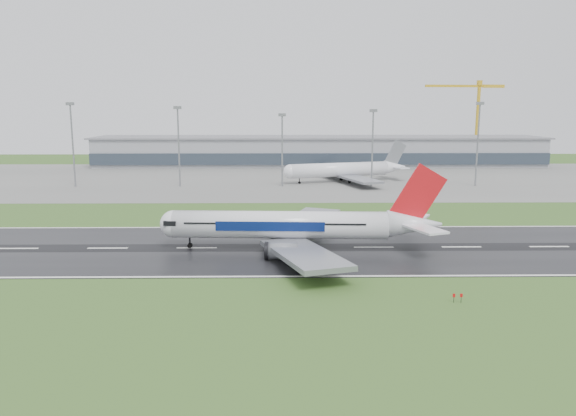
{
  "coord_description": "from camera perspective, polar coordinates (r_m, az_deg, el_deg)",
  "views": [
    {
      "loc": [
        -21.11,
        -121.38,
        31.07
      ],
      "look_at": [
        -19.25,
        12.0,
        7.0
      ],
      "focal_mm": 34.56,
      "sensor_mm": 36.0,
      "label": 1
    }
  ],
  "objects": [
    {
      "name": "ground",
      "position": [
        127.06,
        8.81,
        -4.05
      ],
      "size": [
        520.0,
        520.0,
        0.0
      ],
      "primitive_type": "plane",
      "color": "#30541F",
      "rests_on": "ground"
    },
    {
      "name": "floodmast_3",
      "position": [
        225.02,
        8.67,
        5.96
      ],
      "size": [
        0.64,
        0.64,
        29.54
      ],
      "primitive_type": "cylinder",
      "color": "gray",
      "rests_on": "ground"
    },
    {
      "name": "apron",
      "position": [
        249.22,
        4.07,
        3.05
      ],
      "size": [
        400.0,
        130.0,
        0.08
      ],
      "primitive_type": "cube",
      "color": "slate",
      "rests_on": "ground"
    },
    {
      "name": "floodmast_2",
      "position": [
        222.04,
        -0.6,
        5.81
      ],
      "size": [
        0.64,
        0.64,
        27.9
      ],
      "primitive_type": "cylinder",
      "color": "gray",
      "rests_on": "ground"
    },
    {
      "name": "terminal",
      "position": [
        308.01,
        3.15,
        5.82
      ],
      "size": [
        240.0,
        36.0,
        15.0
      ],
      "primitive_type": "cube",
      "color": "gray",
      "rests_on": "ground"
    },
    {
      "name": "floodmast_4",
      "position": [
        235.53,
        18.92,
        6.06
      ],
      "size": [
        0.64,
        0.64,
        32.37
      ],
      "primitive_type": "cylinder",
      "color": "gray",
      "rests_on": "ground"
    },
    {
      "name": "floodmast_0",
      "position": [
        236.64,
        -21.25,
        5.91
      ],
      "size": [
        0.64,
        0.64,
        32.18
      ],
      "primitive_type": "cylinder",
      "color": "gray",
      "rests_on": "ground"
    },
    {
      "name": "main_airliner",
      "position": [
        122.24,
        1.24,
        -0.02
      ],
      "size": [
        65.37,
        62.55,
        18.43
      ],
      "primitive_type": null,
      "rotation": [
        0.0,
        0.0,
        -0.05
      ],
      "color": "white",
      "rests_on": "runway"
    },
    {
      "name": "floodmast_1",
      "position": [
        225.57,
        -11.17,
        6.04
      ],
      "size": [
        0.64,
        0.64,
        30.72
      ],
      "primitive_type": "cylinder",
      "color": "gray",
      "rests_on": "ground"
    },
    {
      "name": "parked_airliner",
      "position": [
        237.34,
        5.83,
        4.72
      ],
      "size": [
        70.91,
        68.33,
        16.84
      ],
      "primitive_type": null,
      "rotation": [
        0.0,
        0.0,
        0.31
      ],
      "color": "white",
      "rests_on": "apron"
    },
    {
      "name": "tower_crane",
      "position": [
        340.99,
        18.89,
        8.37
      ],
      "size": [
        47.22,
        8.01,
        46.45
      ],
      "primitive_type": null,
      "rotation": [
        0.0,
        0.0,
        0.12
      ],
      "color": "gold",
      "rests_on": "ground"
    },
    {
      "name": "runway",
      "position": [
        127.05,
        8.81,
        -4.03
      ],
      "size": [
        400.0,
        45.0,
        0.1
      ],
      "primitive_type": "cube",
      "color": "black",
      "rests_on": "ground"
    }
  ]
}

